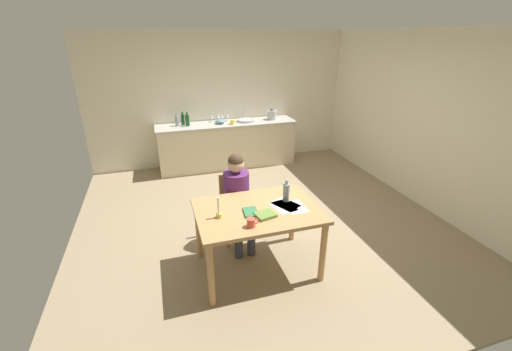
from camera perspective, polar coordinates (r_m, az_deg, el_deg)
ground_plane at (r=4.87m, az=1.03°, el=-7.78°), size 5.20×5.20×0.04m
wall_back at (r=6.79m, az=-5.95°, el=13.12°), size 5.20×0.12×2.60m
wall_right at (r=5.69m, az=27.17°, el=8.68°), size 0.12×5.20×2.60m
kitchen_counter at (r=6.65m, az=-5.01°, el=5.39°), size 2.73×0.64×0.90m
dining_table at (r=3.60m, az=0.27°, el=-7.37°), size 1.33×0.94×0.77m
chair_at_table at (r=4.27m, az=-3.60°, el=-4.92°), size 0.40×0.40×0.86m
person_seated at (r=4.05m, az=-3.18°, el=-3.41°), size 0.32×0.59×1.19m
coffee_mug at (r=3.23m, az=-0.82°, el=-8.18°), size 0.12×0.08×0.09m
candlestick at (r=3.39m, az=-6.51°, el=-6.35°), size 0.06×0.06×0.23m
book_magazine at (r=3.47m, az=-0.93°, el=-6.38°), size 0.16×0.22×0.02m
book_cookery at (r=3.41m, az=1.61°, el=-6.86°), size 0.23×0.21×0.03m
paper_letter at (r=3.61m, az=4.77°, el=-5.42°), size 0.27×0.33×0.00m
paper_bill at (r=3.61m, az=6.82°, el=-5.45°), size 0.22×0.30×0.00m
paper_envelope at (r=3.66m, az=5.19°, el=-5.00°), size 0.32×0.36×0.00m
wine_bottle_on_table at (r=3.68m, az=5.27°, el=-2.90°), size 0.08×0.08×0.26m
sink_unit at (r=6.62m, az=-1.71°, el=9.62°), size 0.36×0.36×0.24m
bottle_oil at (r=6.42m, az=-13.61°, el=9.28°), size 0.07×0.07×0.24m
bottle_vinegar at (r=6.48m, az=-12.62°, el=9.53°), size 0.07×0.07×0.25m
bottle_wine_red at (r=6.39m, az=-11.87°, el=9.41°), size 0.08×0.08×0.26m
mixing_bowl at (r=6.47m, az=-6.30°, el=9.34°), size 0.19×0.19×0.08m
stovetop_kettle at (r=6.76m, az=2.77°, el=10.55°), size 0.18×0.18×0.22m
wine_glass_near_sink at (r=6.66m, az=-5.01°, el=10.38°), size 0.07×0.07×0.15m
wine_glass_by_kettle at (r=6.63m, az=-6.03°, el=10.29°), size 0.07×0.07×0.15m
wine_glass_back_left at (r=6.62m, az=-6.66°, el=10.24°), size 0.07×0.07×0.15m
wine_glass_back_right at (r=6.60m, az=-7.74°, el=10.14°), size 0.07×0.07×0.15m
teacup_on_counter at (r=6.39m, az=-4.10°, el=9.26°), size 0.12×0.08×0.09m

